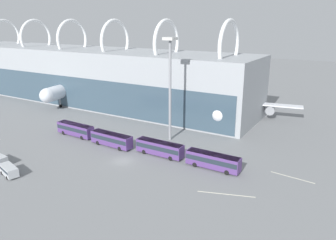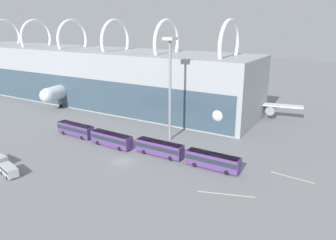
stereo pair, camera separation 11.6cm
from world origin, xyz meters
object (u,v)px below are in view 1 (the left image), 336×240
shuttle_bus_2 (160,148)px  floodlight_mast (170,76)px  shuttle_bus_0 (75,129)px  airliner_at_gate_near (84,85)px  shuttle_bus_3 (213,160)px  service_van_crossing (9,170)px  airliner_at_gate_far (232,100)px  shuttle_bus_1 (111,139)px

shuttle_bus_2 → floodlight_mast: 17.94m
shuttle_bus_0 → shuttle_bus_2: (26.00, 0.14, 0.00)m
airliner_at_gate_near → shuttle_bus_3: (67.50, -32.55, -3.58)m
airliner_at_gate_near → service_van_crossing: 65.65m
airliner_at_gate_far → shuttle_bus_2: bearing=-13.9°
airliner_at_gate_far → shuttle_bus_1: airliner_at_gate_far is taller
shuttle_bus_1 → airliner_at_gate_near: bearing=143.9°
shuttle_bus_1 → floodlight_mast: (9.74, 11.22, 14.47)m
airliner_at_gate_far → shuttle_bus_2: (-2.54, -38.75, -3.43)m
shuttle_bus_2 → airliner_at_gate_near: bearing=150.2°
shuttle_bus_1 → airliner_at_gate_far: bearing=71.3°
airliner_at_gate_near → shuttle_bus_2: airliner_at_gate_near is taller
shuttle_bus_0 → airliner_at_gate_far: bearing=56.1°
shuttle_bus_3 → shuttle_bus_2: bearing=179.4°
shuttle_bus_1 → shuttle_bus_3: (26.00, 0.80, 0.00)m
shuttle_bus_3 → floodlight_mast: bearing=148.1°
floodlight_mast → service_van_crossing: bearing=-116.6°
shuttle_bus_3 → service_van_crossing: size_ratio=2.07×
shuttle_bus_1 → shuttle_bus_3: same height
airliner_at_gate_far → service_van_crossing: (-22.60, -62.24, -4.13)m
airliner_at_gate_far → floodlight_mast: size_ratio=1.65×
airliner_at_gate_far → shuttle_bus_3: 40.59m
shuttle_bus_3 → shuttle_bus_0: bearing=-179.5°
shuttle_bus_2 → service_van_crossing: 30.90m
shuttle_bus_3 → floodlight_mast: size_ratio=0.45×
airliner_at_gate_near → shuttle_bus_0: size_ratio=3.80×
shuttle_bus_2 → shuttle_bus_1: bearing=-174.3°
airliner_at_gate_near → shuttle_bus_1: (41.51, -33.35, -3.58)m
airliner_at_gate_far → shuttle_bus_3: size_ratio=3.69×
shuttle_bus_0 → shuttle_bus_1: size_ratio=1.00×
shuttle_bus_2 → floodlight_mast: bearing=108.6°
shuttle_bus_0 → service_van_crossing: size_ratio=2.08×
airliner_at_gate_far → shuttle_bus_0: 48.36m
shuttle_bus_1 → floodlight_mast: size_ratio=0.45×
airliner_at_gate_near → floodlight_mast: floodlight_mast is taller
floodlight_mast → shuttle_bus_2: bearing=-72.1°
shuttle_bus_2 → service_van_crossing: size_ratio=2.07×
service_van_crossing → airliner_at_gate_far: bearing=85.6°
shuttle_bus_1 → shuttle_bus_2: (13.00, 1.12, 0.00)m
shuttle_bus_1 → floodlight_mast: floodlight_mast is taller
service_van_crossing → shuttle_bus_2: bearing=65.1°
airliner_at_gate_far → floodlight_mast: bearing=-21.6°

